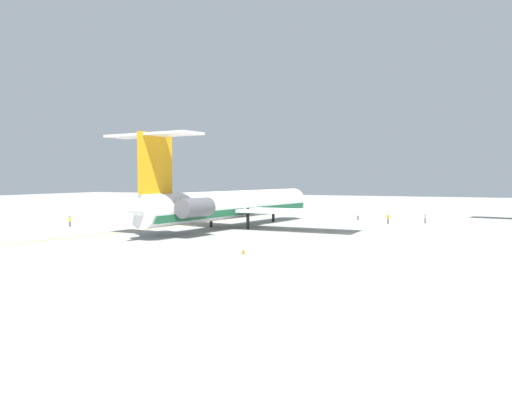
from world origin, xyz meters
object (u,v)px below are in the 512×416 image
(safety_cone_nose, at_px, (220,213))
(safety_cone_wingtip, at_px, (211,213))
(ground_crew_near_tail, at_px, (425,217))
(ground_crew_portside, at_px, (358,214))
(safety_cone_tail, at_px, (243,252))
(ground_crew_near_nose, at_px, (388,218))
(main_jetliner, at_px, (229,205))
(ground_crew_starboard, at_px, (70,220))

(safety_cone_nose, relative_size, safety_cone_wingtip, 1.00)
(ground_crew_near_tail, height_order, safety_cone_wingtip, ground_crew_near_tail)
(ground_crew_portside, height_order, safety_cone_wingtip, ground_crew_portside)
(safety_cone_nose, relative_size, safety_cone_tail, 1.00)
(ground_crew_near_nose, height_order, ground_crew_near_tail, ground_crew_near_nose)
(main_jetliner, height_order, safety_cone_wingtip, main_jetliner)
(ground_crew_portside, bearing_deg, ground_crew_near_tail, 29.14)
(ground_crew_near_nose, bearing_deg, ground_crew_near_tail, -62.37)
(ground_crew_near_nose, xyz_separation_m, ground_crew_starboard, (26.66, -48.40, -0.02))
(safety_cone_tail, bearing_deg, safety_cone_nose, -149.35)
(ground_crew_near_nose, height_order, safety_cone_tail, ground_crew_near_nose)
(safety_cone_wingtip, bearing_deg, main_jetliner, 34.23)
(ground_crew_starboard, xyz_separation_m, safety_cone_tail, (16.22, 40.41, -0.84))
(safety_cone_nose, distance_m, safety_cone_wingtip, 2.02)
(ground_crew_portside, xyz_separation_m, safety_cone_tail, (49.51, -1.08, -0.81))
(ground_crew_portside, bearing_deg, safety_cone_wingtip, -145.47)
(ground_crew_near_tail, distance_m, ground_crew_starboard, 62.45)
(ground_crew_starboard, bearing_deg, safety_cone_wingtip, -60.71)
(main_jetliner, xyz_separation_m, ground_crew_near_tail, (-22.58, 28.21, -2.74))
(ground_crew_near_tail, relative_size, ground_crew_starboard, 1.01)
(ground_crew_starboard, bearing_deg, ground_crew_near_tail, -110.33)
(safety_cone_tail, bearing_deg, main_jetliner, -149.68)
(ground_crew_starboard, distance_m, safety_cone_wingtip, 37.12)
(main_jetliner, height_order, ground_crew_portside, main_jetliner)
(main_jetliner, distance_m, ground_crew_starboard, 27.49)
(ground_crew_starboard, bearing_deg, ground_crew_portside, -101.23)
(ground_crew_near_tail, bearing_deg, ground_crew_portside, 11.74)
(main_jetliner, distance_m, safety_cone_wingtip, 34.23)
(ground_crew_near_nose, xyz_separation_m, ground_crew_near_tail, (-4.23, 5.87, -0.01))
(main_jetliner, bearing_deg, safety_cone_nose, 38.44)
(ground_crew_starboard, bearing_deg, ground_crew_near_nose, -111.12)
(ground_crew_near_nose, bearing_deg, safety_cone_nose, 67.19)
(main_jetliner, distance_m, safety_cone_nose, 33.69)
(main_jetliner, height_order, ground_crew_near_nose, main_jetliner)
(main_jetliner, xyz_separation_m, safety_cone_tail, (24.53, 14.35, -3.59))
(safety_cone_tail, bearing_deg, ground_crew_starboard, -111.87)
(main_jetliner, distance_m, ground_crew_near_tail, 36.24)
(safety_cone_nose, distance_m, safety_cone_tail, 61.92)
(ground_crew_near_tail, bearing_deg, main_jetliner, 61.04)
(ground_crew_starboard, bearing_deg, safety_cone_nose, -63.40)
(ground_crew_starboard, bearing_deg, main_jetliner, -122.28)
(ground_crew_near_tail, height_order, safety_cone_tail, ground_crew_near_tail)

